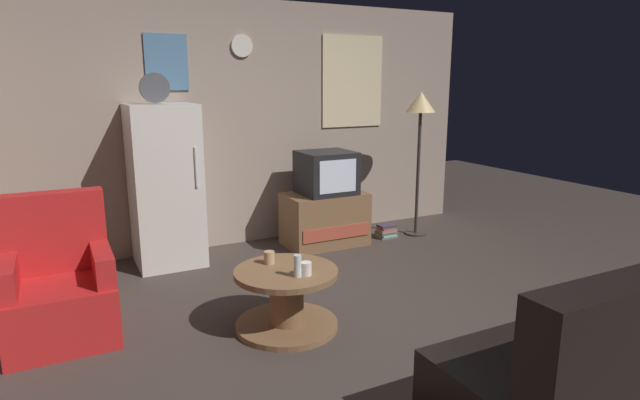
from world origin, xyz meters
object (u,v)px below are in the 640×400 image
Objects in this scene: coffee_table at (286,299)px; mug_ceramic_tan at (269,257)px; tv_stand at (325,219)px; standing_lamp at (420,113)px; armchair at (59,289)px; crt_tv at (326,173)px; book_stack at (386,231)px; couch at (612,369)px; wine_glass at (298,266)px; fridge at (165,185)px; mug_ceramic_white at (306,269)px.

mug_ceramic_tan is at bearing 107.93° from coffee_table.
standing_lamp is (1.10, -0.13, 1.08)m from tv_stand.
armchair reaches higher than mug_ceramic_tan.
standing_lamp is at bearing 13.46° from armchair.
tv_stand is at bearing 176.74° from crt_tv.
book_stack is at bearing 34.80° from mug_ceramic_tan.
standing_lamp reaches higher than crt_tv.
couch is (-1.23, -3.19, -1.05)m from standing_lamp.
coffee_table is 1.53m from armchair.
wine_glass is at bearing -143.83° from standing_lamp.
standing_lamp is 2.77m from mug_ceramic_tan.
standing_lamp is 17.67× the size of mug_ceramic_tan.
wine_glass is 1.62m from armchair.
standing_lamp is 1.34m from book_stack.
mug_ceramic_tan is 2.17m from couch.
crt_tv is at bearing -5.74° from fridge.
mug_ceramic_white is 0.09× the size of armchair.
fridge is 8.47× the size of book_stack.
fridge is 2.11× the size of tv_stand.
coffee_table reaches higher than book_stack.
standing_lamp is 17.67× the size of mug_ceramic_white.
coffee_table is 0.75× the size of armchair.
mug_ceramic_tan is at bearing -145.20° from book_stack.
armchair is at bearing -158.60° from crt_tv.
mug_ceramic_white is 0.43× the size of book_stack.
standing_lamp reaches higher than mug_ceramic_tan.
coffee_table is at bearing -75.64° from fridge.
standing_lamp reaches higher than coffee_table.
tv_stand reaches higher than mug_ceramic_tan.
tv_stand is 1.56× the size of crt_tv.
wine_glass is 0.09× the size of couch.
coffee_table is at bearing -22.95° from armchair.
coffee_table is 0.33m from wine_glass.
armchair is (-1.42, 0.75, -0.17)m from wine_glass.
fridge is 2.42m from book_stack.
crt_tv is 1.90m from mug_ceramic_tan.
mug_ceramic_tan is at bearing 102.46° from wine_glass.
book_stack is (1.78, 1.66, -0.40)m from mug_ceramic_white.
standing_lamp is at bearing -5.58° from book_stack.
tv_stand reaches higher than mug_ceramic_white.
crt_tv is 2.11m from wine_glass.
fridge reaches higher than coffee_table.
coffee_table is (-2.23, -1.47, -1.14)m from standing_lamp.
standing_lamp reaches higher than couch.
tv_stand is 4.02× the size of book_stack.
mug_ceramic_white is at bearing -143.08° from standing_lamp.
standing_lamp is at bearing -6.26° from fridge.
crt_tv reaches higher than coffee_table.
fridge reaches higher than book_stack.
tv_stand is at bearing 58.86° from mug_ceramic_white.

